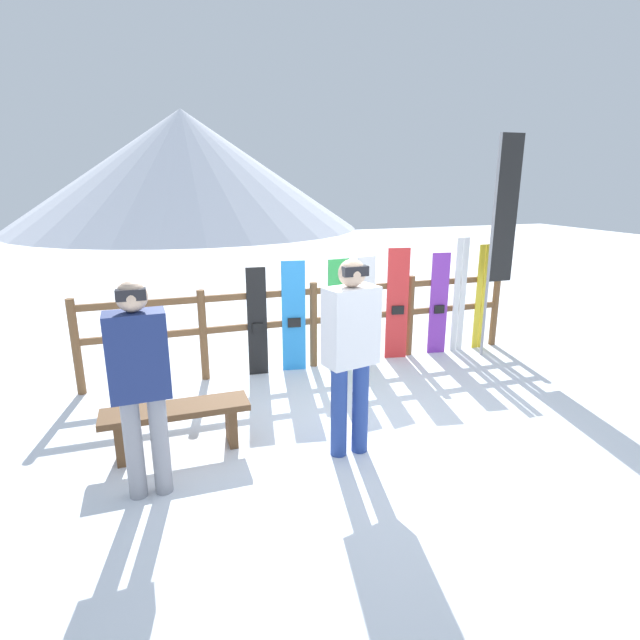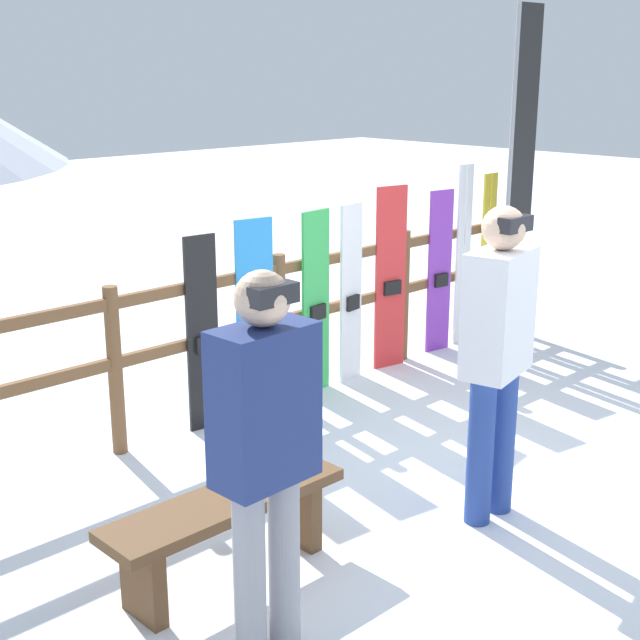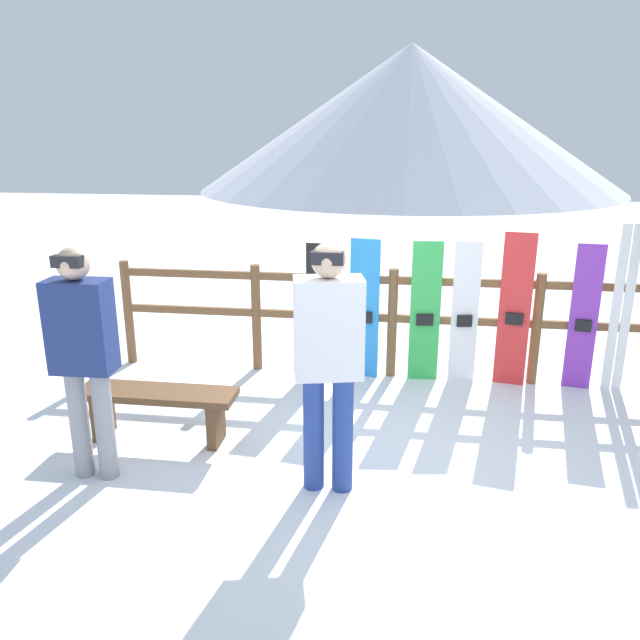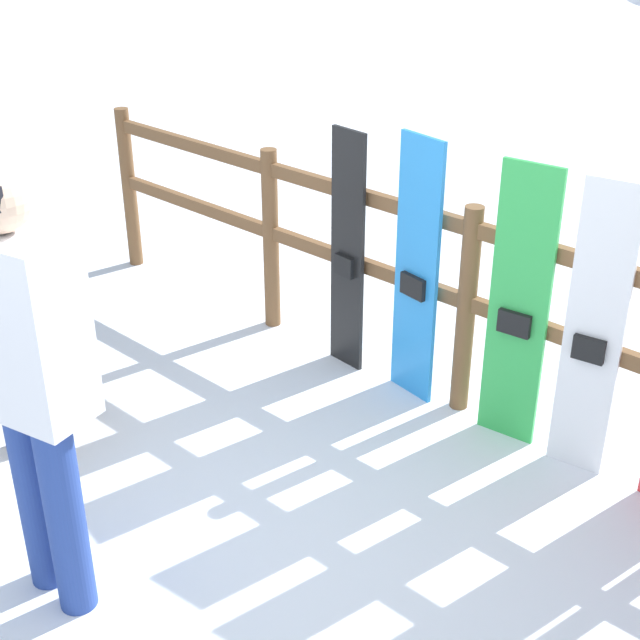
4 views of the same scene
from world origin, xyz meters
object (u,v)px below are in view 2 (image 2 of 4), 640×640
object	(u,v)px
person_white	(497,343)
person_navy	(265,442)
snowboard_white	(351,294)
snowboard_blue	(255,318)
ski_pair_white	(463,255)
ski_pair_yellow	(487,255)
bench	(226,519)
rental_flag	(520,142)
snowboard_red	(390,279)
snowboard_black_stripe	(203,335)
snowboard_green	(316,303)
snowboard_purple	(439,272)

from	to	relation	value
person_white	person_navy	bearing A→B (deg)	-177.39
snowboard_white	snowboard_blue	bearing A→B (deg)	-180.00
person_white	person_navy	distance (m)	1.77
ski_pair_white	ski_pair_yellow	world-z (taller)	ski_pair_white
bench	rental_flag	bearing A→B (deg)	17.04
person_navy	ski_pair_yellow	distance (m)	5.31
snowboard_white	ski_pair_white	size ratio (longest dim) A/B	0.88
snowboard_red	rental_flag	world-z (taller)	rental_flag
snowboard_black_stripe	snowboard_white	distance (m)	1.51
ski_pair_yellow	rental_flag	distance (m)	1.14
rental_flag	snowboard_black_stripe	bearing A→B (deg)	174.98
snowboard_green	rental_flag	size ratio (longest dim) A/B	0.48
person_navy	snowboard_black_stripe	size ratio (longest dim) A/B	1.24
snowboard_white	bench	bearing A→B (deg)	-147.52
snowboard_blue	person_white	bearing A→B (deg)	-92.46
snowboard_red	ski_pair_yellow	distance (m)	1.40
ski_pair_yellow	rental_flag	size ratio (longest dim) A/B	0.51
snowboard_blue	ski_pair_yellow	distance (m)	2.91
snowboard_red	snowboard_purple	size ratio (longest dim) A/B	1.07
bench	snowboard_white	bearing A→B (deg)	32.48
bench	snowboard_green	size ratio (longest dim) A/B	0.90
person_white	snowboard_white	size ratio (longest dim) A/B	1.23
snowboard_white	ski_pair_yellow	size ratio (longest dim) A/B	0.94
snowboard_red	snowboard_blue	bearing A→B (deg)	-180.00
snowboard_blue	snowboard_red	bearing A→B (deg)	0.00
snowboard_red	snowboard_purple	xyz separation A→B (m)	(0.67, -0.00, -0.05)
person_navy	rental_flag	xyz separation A→B (m)	(4.76, 2.00, 0.85)
snowboard_purple	ski_pair_yellow	xyz separation A→B (m)	(0.73, 0.00, 0.05)
person_white	snowboard_red	size ratio (longest dim) A/B	1.15
person_navy	snowboard_red	world-z (taller)	person_navy
snowboard_purple	snowboard_blue	bearing A→B (deg)	-180.00
person_white	snowboard_purple	distance (m)	3.19
ski_pair_yellow	ski_pair_white	bearing A→B (deg)	180.00
bench	person_white	size ratio (longest dim) A/B	0.73
snowboard_red	snowboard_purple	world-z (taller)	snowboard_red
bench	ski_pair_white	world-z (taller)	ski_pair_white
snowboard_black_stripe	rental_flag	distance (m)	3.59
ski_pair_white	snowboard_black_stripe	bearing A→B (deg)	-179.93
snowboard_black_stripe	rental_flag	xyz separation A→B (m)	(3.38, -0.30, 1.17)
snowboard_purple	snowboard_white	bearing A→B (deg)	-180.00
snowboard_purple	person_white	bearing A→B (deg)	-135.79
person_navy	snowboard_red	distance (m)	4.09
snowboard_red	ski_pair_white	size ratio (longest dim) A/B	0.94
snowboard_black_stripe	snowboard_purple	world-z (taller)	snowboard_purple
person_navy	snowboard_white	xyz separation A→B (m)	(2.89, 2.30, -0.29)
snowboard_black_stripe	rental_flag	size ratio (longest dim) A/B	0.46
bench	snowboard_blue	bearing A→B (deg)	46.18
ski_pair_white	ski_pair_yellow	xyz separation A→B (m)	(0.38, -0.00, -0.06)
snowboard_blue	snowboard_green	xyz separation A→B (m)	(0.63, -0.00, -0.00)
bench	ski_pair_white	bearing A→B (deg)	22.10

